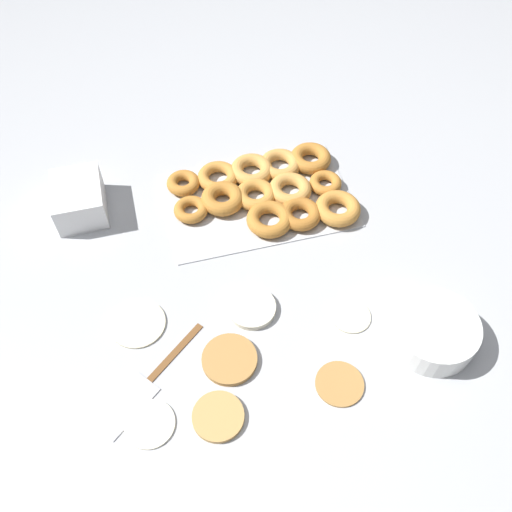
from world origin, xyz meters
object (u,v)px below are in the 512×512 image
object	(u,v)px
pancake_1	(230,359)
pancake_6	(138,323)
pancake_0	(351,315)
pancake_4	(340,383)
batter_bowl	(433,331)
spatula	(138,393)
pancake_3	(218,416)
donut_tray	(267,191)
pancake_2	(150,424)
pancake_5	(252,308)
container_stack	(79,199)

from	to	relation	value
pancake_1	pancake_6	size ratio (longest dim) A/B	0.96
pancake_0	pancake_4	distance (m)	0.16
batter_bowl	spatula	distance (m)	0.60
pancake_3	donut_tray	world-z (taller)	donut_tray
pancake_1	pancake_2	xyz separation A→B (m)	(0.17, 0.09, -0.00)
pancake_3	spatula	bearing A→B (deg)	-31.41
pancake_4	donut_tray	size ratio (longest dim) A/B	0.21
pancake_4	spatula	bearing A→B (deg)	-11.90
pancake_5	donut_tray	world-z (taller)	donut_tray
pancake_4	batter_bowl	distance (m)	0.22
pancake_2	donut_tray	distance (m)	0.62
pancake_2	container_stack	xyz separation A→B (m)	(0.08, -0.57, 0.04)
donut_tray	container_stack	xyz separation A→B (m)	(0.45, -0.07, 0.02)
pancake_5	container_stack	distance (m)	0.50
spatula	pancake_3	bearing A→B (deg)	109.89
pancake_6	pancake_5	bearing A→B (deg)	173.91
pancake_3	pancake_5	world-z (taller)	pancake_5
spatula	pancake_5	bearing A→B (deg)	167.42
pancake_1	pancake_3	world-z (taller)	pancake_1
pancake_3	pancake_6	world-z (taller)	pancake_3
pancake_0	donut_tray	distance (m)	0.39
pancake_6	pancake_0	bearing A→B (deg)	167.75
spatula	donut_tray	bearing A→B (deg)	-169.47
donut_tray	container_stack	world-z (taller)	container_stack
container_stack	batter_bowl	bearing A→B (deg)	141.02
pancake_2	pancake_4	distance (m)	0.37
pancake_0	container_stack	distance (m)	0.69
pancake_3	donut_tray	xyz separation A→B (m)	(-0.24, -0.52, 0.01)
batter_bowl	pancake_1	bearing A→B (deg)	-7.76
batter_bowl	container_stack	bearing A→B (deg)	-38.98
pancake_1	pancake_2	distance (m)	0.19
pancake_2	spatula	xyz separation A→B (m)	(0.01, -0.07, -0.00)
spatula	container_stack	bearing A→B (deg)	-120.86
pancake_4	pancake_5	size ratio (longest dim) A/B	0.92
container_stack	spatula	xyz separation A→B (m)	(-0.07, 0.51, -0.04)
pancake_5	batter_bowl	xyz separation A→B (m)	(-0.34, 0.16, 0.02)
container_stack	pancake_4	bearing A→B (deg)	127.67
pancake_3	pancake_2	bearing A→B (deg)	-8.71
container_stack	spatula	world-z (taller)	container_stack
container_stack	pancake_3	bearing A→B (deg)	109.55
pancake_5	donut_tray	size ratio (longest dim) A/B	0.23
pancake_4	batter_bowl	xyz separation A→B (m)	(-0.21, -0.05, 0.03)
pancake_1	pancake_4	distance (m)	0.22
pancake_4	donut_tray	distance (m)	0.52
pancake_4	pancake_5	world-z (taller)	pancake_5
pancake_2	pancake_3	world-z (taller)	pancake_3
pancake_1	pancake_5	distance (m)	0.13
pancake_1	container_stack	world-z (taller)	container_stack
pancake_1	container_stack	size ratio (longest dim) A/B	0.74
pancake_2	batter_bowl	bearing A→B (deg)	-176.75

